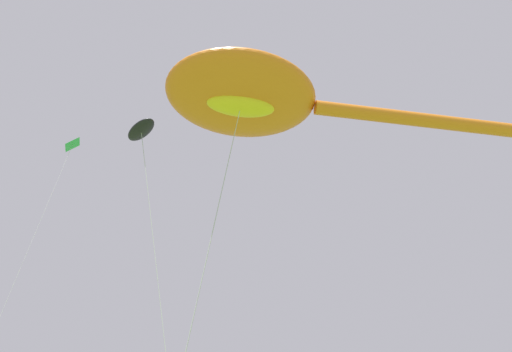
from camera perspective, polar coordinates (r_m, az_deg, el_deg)
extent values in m
ellipsoid|color=orange|center=(17.43, -1.87, 10.02)|extent=(6.83, 6.54, 1.52)
cylinder|color=orange|center=(18.85, 19.27, 6.67)|extent=(6.58, 5.37, 0.55)
ellipsoid|color=yellow|center=(16.87, -1.92, 8.69)|extent=(2.52, 2.27, 0.55)
cylinder|color=#B2B2B7|center=(12.51, -7.42, -15.49)|extent=(0.17, 2.64, 14.85)
ellipsoid|color=black|center=(14.46, -14.08, 5.59)|extent=(0.82, 1.17, 0.55)
cylinder|color=#B2B2B7|center=(10.65, -11.53, -17.54)|extent=(2.69, 1.54, 12.20)
cube|color=green|center=(34.37, -21.83, 3.64)|extent=(1.04, 1.44, 1.08)
cylinder|color=#B2B2B7|center=(25.72, -28.52, -13.34)|extent=(0.65, 2.83, 25.42)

